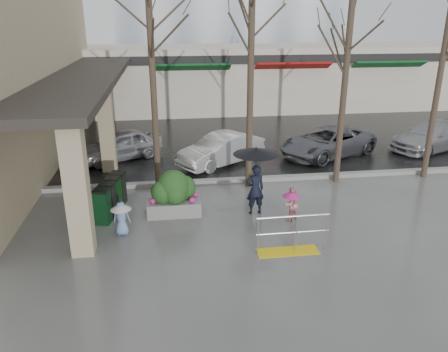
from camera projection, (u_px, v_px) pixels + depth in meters
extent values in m
plane|color=#51514F|center=(231.00, 234.00, 12.24)|extent=(120.00, 120.00, 0.00)
cube|color=black|center=(186.00, 98.00, 32.72)|extent=(120.00, 36.00, 0.01)
cube|color=gray|center=(214.00, 181.00, 15.94)|extent=(120.00, 0.30, 0.15)
cube|color=#2D2823|center=(85.00, 72.00, 17.82)|extent=(2.80, 18.00, 0.25)
cube|color=tan|center=(77.00, 189.00, 10.67)|extent=(0.55, 0.55, 3.50)
cube|color=tan|center=(107.00, 127.00, 16.72)|extent=(0.55, 0.55, 3.50)
cube|color=beige|center=(219.00, 78.00, 28.57)|extent=(34.00, 6.00, 4.00)
cube|color=maroon|center=(84.00, 72.00, 24.53)|extent=(4.50, 1.68, 0.87)
cube|color=#0F4C1E|center=(191.00, 70.00, 25.32)|extent=(4.50, 1.68, 0.87)
cube|color=maroon|center=(291.00, 68.00, 26.11)|extent=(4.50, 1.68, 0.87)
cube|color=#0F4C1E|center=(385.00, 67.00, 26.90)|extent=(4.50, 1.68, 0.87)
cube|color=black|center=(225.00, 60.00, 25.40)|extent=(34.00, 0.35, 0.50)
cube|color=yellow|center=(288.00, 251.00, 11.29)|extent=(1.60, 0.50, 0.02)
cylinder|color=silver|center=(258.00, 236.00, 11.02)|extent=(0.05, 0.05, 1.00)
cylinder|color=silver|center=(296.00, 234.00, 11.15)|extent=(0.05, 0.05, 1.00)
cylinder|color=silver|center=(326.00, 232.00, 11.26)|extent=(0.05, 0.05, 1.00)
cylinder|color=silver|center=(293.00, 216.00, 10.97)|extent=(1.90, 0.06, 0.06)
cylinder|color=silver|center=(292.00, 232.00, 11.12)|extent=(1.90, 0.04, 0.04)
cylinder|color=#382B21|center=(154.00, 93.00, 14.17)|extent=(0.22, 0.22, 6.80)
cylinder|color=#382B21|center=(250.00, 88.00, 14.56)|extent=(0.22, 0.22, 7.00)
cylinder|color=#382B21|center=(344.00, 93.00, 15.07)|extent=(0.22, 0.22, 6.50)
cylinder|color=#382B21|center=(439.00, 81.00, 15.42)|extent=(0.22, 0.22, 7.20)
imported|color=black|center=(255.00, 190.00, 13.25)|extent=(0.62, 0.46, 1.57)
cylinder|color=black|center=(256.00, 164.00, 12.97)|extent=(0.02, 0.02, 0.99)
cone|color=black|center=(256.00, 151.00, 12.83)|extent=(1.39, 1.39, 0.18)
sphere|color=black|center=(256.00, 148.00, 12.80)|extent=(0.05, 0.05, 0.05)
imported|color=pink|center=(291.00, 204.00, 12.90)|extent=(0.62, 0.55, 1.05)
cylinder|color=black|center=(291.00, 198.00, 12.83)|extent=(0.02, 0.02, 0.45)
cone|color=#D4218B|center=(292.00, 194.00, 12.79)|extent=(0.54, 0.54, 0.18)
sphere|color=black|center=(292.00, 190.00, 12.75)|extent=(0.05, 0.05, 0.05)
imported|color=#6A8ABD|center=(122.00, 218.00, 12.05)|extent=(0.48, 0.32, 0.97)
cylinder|color=black|center=(121.00, 211.00, 11.98)|extent=(0.02, 0.02, 0.45)
cone|color=beige|center=(121.00, 206.00, 11.93)|extent=(0.58, 0.58, 0.18)
sphere|color=black|center=(120.00, 203.00, 11.89)|extent=(0.05, 0.05, 0.05)
cube|color=slate|center=(174.00, 207.00, 13.40)|extent=(1.63, 0.82, 0.45)
ellipsoid|color=#123A18|center=(173.00, 187.00, 13.17)|extent=(0.99, 0.89, 1.04)
sphere|color=#123A18|center=(163.00, 192.00, 13.09)|extent=(0.71, 0.71, 0.71)
sphere|color=#123A18|center=(184.00, 188.00, 13.37)|extent=(0.75, 0.75, 0.75)
cube|color=black|center=(103.00, 208.00, 12.71)|extent=(0.48, 0.48, 0.99)
cube|color=black|center=(101.00, 190.00, 12.53)|extent=(0.52, 0.52, 0.07)
cube|color=black|center=(108.00, 201.00, 13.17)|extent=(0.48, 0.48, 0.99)
cube|color=black|center=(107.00, 184.00, 12.99)|extent=(0.52, 0.52, 0.07)
cube|color=#0D3B13|center=(114.00, 195.00, 13.63)|extent=(0.48, 0.48, 0.99)
cube|color=black|center=(112.00, 179.00, 13.45)|extent=(0.52, 0.52, 0.07)
cube|color=black|center=(118.00, 189.00, 14.10)|extent=(0.48, 0.48, 0.99)
cube|color=black|center=(117.00, 173.00, 13.91)|extent=(0.52, 0.52, 0.07)
imported|color=#A4A4A9|center=(119.00, 145.00, 18.42)|extent=(3.95, 3.12, 1.26)
imported|color=white|center=(221.00, 150.00, 17.83)|extent=(3.92, 3.23, 1.26)
imported|color=slate|center=(328.00, 142.00, 18.95)|extent=(4.99, 3.92, 1.26)
imported|color=#A0A0A4|center=(433.00, 136.00, 19.84)|extent=(4.69, 3.18, 1.26)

